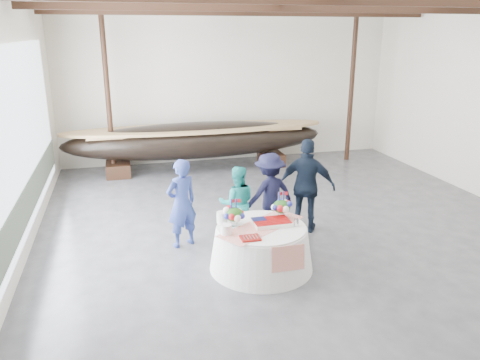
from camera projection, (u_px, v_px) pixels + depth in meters
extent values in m
cube|color=#3D3D42|center=(300.00, 235.00, 9.14)|extent=(10.00, 12.00, 0.01)
cube|color=silver|center=(229.00, 86.00, 14.00)|extent=(10.00, 0.02, 4.50)
cube|color=silver|center=(5.00, 135.00, 7.26)|extent=(0.02, 12.00, 4.50)
cube|color=black|center=(280.00, 7.00, 9.24)|extent=(9.80, 0.12, 0.18)
cube|color=black|center=(247.00, 12.00, 11.55)|extent=(9.80, 0.12, 0.18)
cylinder|color=black|center=(108.00, 94.00, 12.18)|extent=(0.14, 0.14, 4.50)
cylinder|color=black|center=(352.00, 86.00, 13.87)|extent=(0.14, 0.14, 4.50)
cube|color=silver|center=(22.00, 138.00, 8.27)|extent=(0.02, 7.00, 3.20)
cube|color=#596654|center=(31.00, 196.00, 8.60)|extent=(0.02, 7.00, 0.60)
cube|color=black|center=(118.00, 169.00, 12.84)|extent=(0.64, 0.83, 0.37)
cube|color=black|center=(271.00, 159.00, 13.90)|extent=(0.64, 0.83, 0.37)
ellipsoid|color=black|center=(197.00, 140.00, 13.16)|extent=(7.36, 1.47, 1.01)
cube|color=#9E7A4C|center=(197.00, 131.00, 13.07)|extent=(5.89, 0.97, 0.06)
cone|color=silver|center=(261.00, 248.00, 7.77)|extent=(1.72, 1.72, 0.71)
cylinder|color=silver|center=(262.00, 228.00, 7.66)|extent=(1.46, 1.46, 0.04)
cube|color=red|center=(262.00, 226.00, 7.65)|extent=(1.64, 1.32, 0.01)
cube|color=white|center=(271.00, 223.00, 7.71)|extent=(0.60, 0.40, 0.07)
cylinder|color=white|center=(226.00, 229.00, 7.34)|extent=(0.18, 0.18, 0.16)
cylinder|color=white|center=(222.00, 217.00, 7.78)|extent=(0.18, 0.18, 0.19)
cube|color=#65090B|center=(250.00, 238.00, 7.19)|extent=(0.30, 0.24, 0.03)
cone|color=silver|center=(296.00, 223.00, 7.66)|extent=(0.09, 0.09, 0.12)
imported|color=navy|center=(182.00, 203.00, 8.45)|extent=(0.71, 0.61, 1.65)
imported|color=teal|center=(237.00, 203.00, 8.77)|extent=(0.78, 0.65, 1.43)
imported|color=black|center=(270.00, 194.00, 9.00)|extent=(1.16, 0.83, 1.61)
imported|color=black|center=(307.00, 186.00, 9.06)|extent=(1.17, 0.94, 1.86)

